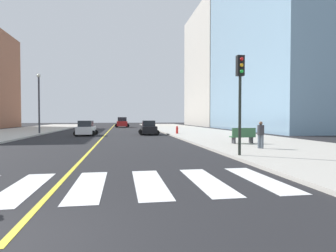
% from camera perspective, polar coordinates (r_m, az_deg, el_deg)
% --- Properties ---
extents(sidewalk_kerb_east, '(10.00, 120.00, 0.15)m').
position_cam_1_polar(sidewalk_kerb_east, '(26.79, 13.44, -2.50)').
color(sidewalk_kerb_east, '#B2ADA3').
rests_on(sidewalk_kerb_east, ground).
extents(crosswalk_paint, '(13.50, 4.00, 0.01)m').
position_cam_1_polar(crosswalk_paint, '(9.06, -21.33, -11.17)').
color(crosswalk_paint, silver).
rests_on(crosswalk_paint, ground).
extents(lane_divider_paint, '(0.16, 80.00, 0.01)m').
position_cam_1_polar(lane_divider_paint, '(44.73, -11.68, -0.92)').
color(lane_divider_paint, yellow).
rests_on(lane_divider_paint, ground).
extents(office_tower_glass, '(20.00, 28.00, 37.34)m').
position_cam_1_polar(office_tower_glass, '(53.58, 24.37, 19.65)').
color(office_tower_glass, '#7A9EB7').
rests_on(office_tower_glass, ground).
extents(parking_garage_concrete, '(18.00, 24.00, 28.46)m').
position_cam_1_polar(parking_garage_concrete, '(75.14, 12.17, 11.00)').
color(parking_garage_concrete, '#B2ADA3').
rests_on(parking_garage_concrete, ground).
extents(car_white_nearest, '(2.43, 3.81, 1.68)m').
position_cam_1_polar(car_white_nearest, '(33.12, -16.01, -0.50)').
color(car_white_nearest, silver).
rests_on(car_white_nearest, ground).
extents(car_black_second, '(2.36, 3.75, 1.66)m').
position_cam_1_polar(car_black_second, '(33.63, -3.88, -0.42)').
color(car_black_second, black).
rests_on(car_black_second, ground).
extents(car_red_third, '(2.96, 4.72, 2.10)m').
position_cam_1_polar(car_red_third, '(60.39, -9.11, 0.68)').
color(car_red_third, red).
rests_on(car_red_third, ground).
extents(traffic_light_near_corner, '(0.36, 0.41, 4.90)m').
position_cam_1_polar(traffic_light_near_corner, '(14.59, 14.18, 7.85)').
color(traffic_light_near_corner, black).
rests_on(traffic_light_near_corner, sidewalk_kerb_east).
extents(park_bench, '(1.82, 0.63, 1.12)m').
position_cam_1_polar(park_bench, '(21.24, 14.70, -1.93)').
color(park_bench, '#33603D').
rests_on(park_bench, sidewalk_kerb_east).
extents(pedestrian_waiting_east, '(0.40, 0.40, 1.63)m').
position_cam_1_polar(pedestrian_waiting_east, '(18.11, 17.98, -1.44)').
color(pedestrian_waiting_east, slate).
rests_on(pedestrian_waiting_east, sidewalk_kerb_east).
extents(fire_hydrant, '(0.26, 0.26, 0.89)m').
position_cam_1_polar(fire_hydrant, '(33.30, 1.82, -0.78)').
color(fire_hydrant, red).
rests_on(fire_hydrant, sidewalk_kerb_east).
extents(street_lamp, '(0.44, 0.44, 7.07)m').
position_cam_1_polar(street_lamp, '(37.40, -24.32, 5.12)').
color(street_lamp, '#38383D').
rests_on(street_lamp, sidewalk_kerb_west).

